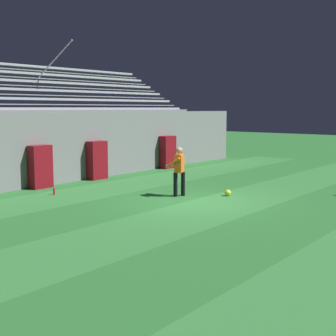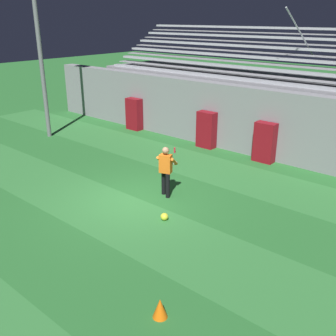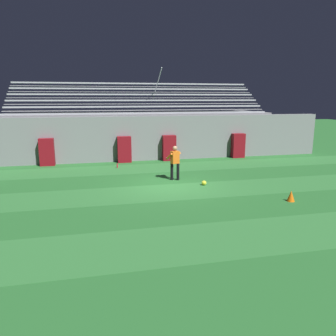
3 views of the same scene
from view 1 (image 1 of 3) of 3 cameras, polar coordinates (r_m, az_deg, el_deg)
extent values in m
plane|color=#286B2D|center=(14.95, 2.93, -4.17)|extent=(80.00, 80.00, 0.00)
cube|color=#337A38|center=(14.37, 6.33, -4.66)|extent=(28.00, 2.47, 0.01)
cube|color=#337A38|center=(17.48, -7.47, -2.53)|extent=(28.00, 2.47, 0.01)
cube|color=gray|center=(19.26, -12.90, 2.45)|extent=(24.00, 0.60, 2.80)
cube|color=maroon|center=(18.04, -15.30, 0.14)|extent=(0.84, 0.44, 1.61)
cube|color=maroon|center=(19.81, -8.65, 0.94)|extent=(0.84, 0.44, 1.61)
cube|color=maroon|center=(23.24, -0.04, 1.96)|extent=(0.84, 0.44, 1.61)
cube|color=gray|center=(21.44, -17.39, 2.91)|extent=(18.00, 4.60, 2.90)
cube|color=#A8AAB2|center=(19.79, -14.39, 7.02)|extent=(17.10, 0.36, 0.10)
cube|color=gray|center=(19.63, -14.01, 6.36)|extent=(17.10, 0.60, 0.04)
cube|color=#A8AAB2|center=(20.36, -15.61, 8.11)|extent=(17.10, 0.36, 0.10)
cube|color=gray|center=(20.20, -15.26, 7.48)|extent=(17.10, 0.60, 0.04)
cube|color=#A8AAB2|center=(20.94, -16.78, 9.13)|extent=(17.10, 0.36, 0.10)
cube|color=gray|center=(20.77, -16.44, 8.53)|extent=(17.10, 0.60, 0.04)
cube|color=#A8AAB2|center=(21.54, -17.89, 10.10)|extent=(17.10, 0.36, 0.10)
cube|color=gray|center=(21.36, -17.57, 9.52)|extent=(17.10, 0.60, 0.04)
cube|color=#A8AAB2|center=(22.15, -18.94, 11.01)|extent=(17.10, 0.36, 0.10)
cube|color=gray|center=(21.97, -18.63, 10.45)|extent=(17.10, 0.60, 0.04)
cube|color=gray|center=(22.59, -19.65, 11.33)|extent=(17.10, 0.60, 0.04)
cylinder|color=#A8AAB2|center=(21.79, -14.37, 11.90)|extent=(0.06, 3.33, 2.05)
cylinder|color=black|center=(15.79, 0.92, -2.03)|extent=(0.18, 0.18, 0.82)
cylinder|color=black|center=(15.94, 1.84, -1.94)|extent=(0.18, 0.18, 0.82)
cube|color=orange|center=(15.76, 1.39, 0.56)|extent=(0.44, 0.36, 0.60)
sphere|color=#A37556|center=(15.72, 1.39, 2.15)|extent=(0.22, 0.22, 0.22)
cylinder|color=orange|center=(15.57, 0.64, 0.66)|extent=(0.25, 0.48, 0.37)
cylinder|color=orange|center=(16.03, 1.16, 0.85)|extent=(0.25, 0.48, 0.37)
cube|color=silver|center=(15.69, -0.01, 0.24)|extent=(0.14, 0.14, 0.08)
cube|color=silver|center=(16.06, 0.44, 0.40)|extent=(0.14, 0.14, 0.08)
sphere|color=yellow|center=(16.06, 7.30, -3.02)|extent=(0.22, 0.22, 0.22)
cylinder|color=red|center=(16.60, -13.70, -2.79)|extent=(0.07, 0.07, 0.24)
camera|label=2|loc=(20.25, 37.60, 13.03)|focal=42.00mm
camera|label=3|loc=(10.32, 72.03, 7.53)|focal=35.00mm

